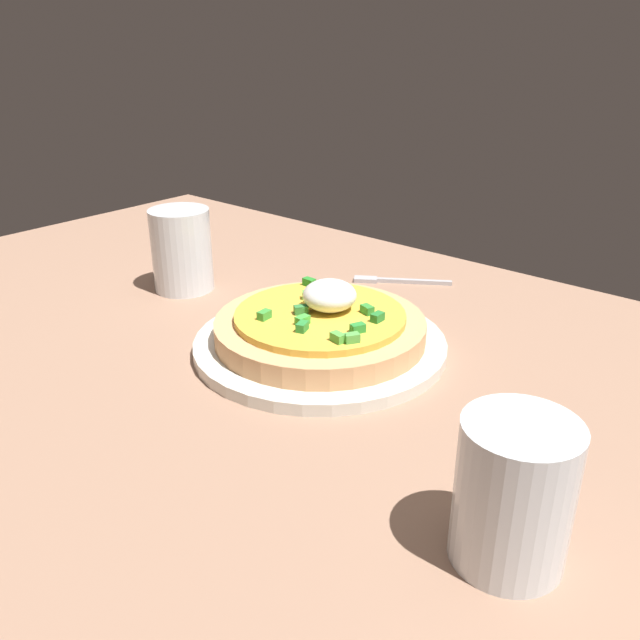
{
  "coord_description": "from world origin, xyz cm",
  "views": [
    {
      "loc": [
        -43.43,
        40.34,
        31.47
      ],
      "look_at": [
        -6.38,
        -3.06,
        5.89
      ],
      "focal_mm": 36.85,
      "sensor_mm": 36.0,
      "label": 1
    }
  ],
  "objects_px": {
    "plate": "(320,344)",
    "cup_far": "(512,501)",
    "fork": "(394,281)",
    "pizza": "(321,325)",
    "cup_near": "(182,252)"
  },
  "relations": [
    {
      "from": "plate",
      "to": "fork",
      "type": "distance_m",
      "value": 0.2
    },
    {
      "from": "pizza",
      "to": "cup_near",
      "type": "distance_m",
      "value": 0.23
    },
    {
      "from": "cup_far",
      "to": "cup_near",
      "type": "bearing_deg",
      "value": -17.55
    },
    {
      "from": "pizza",
      "to": "fork",
      "type": "bearing_deg",
      "value": -75.68
    },
    {
      "from": "plate",
      "to": "fork",
      "type": "relative_size",
      "value": 2.32
    },
    {
      "from": "cup_near",
      "to": "cup_far",
      "type": "bearing_deg",
      "value": 162.45
    },
    {
      "from": "cup_near",
      "to": "cup_far",
      "type": "distance_m",
      "value": 0.51
    },
    {
      "from": "plate",
      "to": "pizza",
      "type": "xyz_separation_m",
      "value": [
        -0.0,
        -0.0,
        0.02
      ]
    },
    {
      "from": "plate",
      "to": "cup_near",
      "type": "xyz_separation_m",
      "value": [
        0.23,
        -0.02,
        0.04
      ]
    },
    {
      "from": "pizza",
      "to": "cup_far",
      "type": "distance_m",
      "value": 0.29
    },
    {
      "from": "cup_near",
      "to": "fork",
      "type": "distance_m",
      "value": 0.26
    },
    {
      "from": "cup_near",
      "to": "fork",
      "type": "xyz_separation_m",
      "value": [
        -0.18,
        -0.18,
        -0.04
      ]
    },
    {
      "from": "cup_far",
      "to": "plate",
      "type": "bearing_deg",
      "value": -27.52
    },
    {
      "from": "plate",
      "to": "cup_far",
      "type": "height_order",
      "value": "cup_far"
    },
    {
      "from": "cup_near",
      "to": "fork",
      "type": "relative_size",
      "value": 0.92
    }
  ]
}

